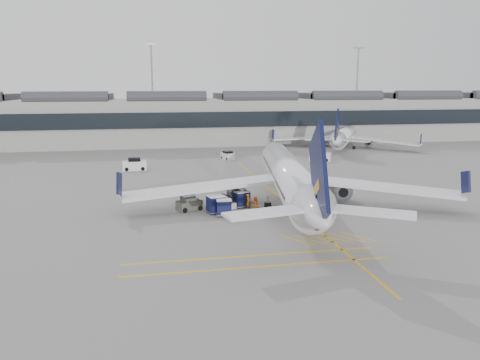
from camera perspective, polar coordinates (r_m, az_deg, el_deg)
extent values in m
plane|color=gray|center=(49.23, -3.22, -5.35)|extent=(220.00, 220.00, 0.00)
cube|color=#9E9E99|center=(119.21, -8.00, 7.10)|extent=(200.00, 20.00, 11.00)
cube|color=black|center=(108.98, -7.72, 7.24)|extent=(200.00, 0.50, 3.60)
cube|color=#38383D|center=(118.92, -8.08, 10.08)|extent=(200.00, 18.00, 1.40)
cylinder|color=slate|center=(132.75, -10.61, 10.47)|extent=(0.44, 0.44, 25.00)
cube|color=slate|center=(133.20, -10.82, 15.94)|extent=(3.00, 0.60, 0.50)
cylinder|color=slate|center=(146.20, 14.03, 10.39)|extent=(0.44, 0.44, 25.00)
cube|color=slate|center=(146.61, 14.28, 15.36)|extent=(3.00, 0.60, 0.50)
cube|color=gold|center=(60.69, 4.88, -2.15)|extent=(0.25, 60.00, 0.01)
cylinder|color=white|center=(56.86, 5.97, 0.48)|extent=(9.57, 33.26, 4.14)
cone|color=white|center=(75.21, 4.17, 3.18)|extent=(4.81, 5.03, 4.14)
cone|color=white|center=(38.33, 9.62, -4.29)|extent=(4.96, 5.90, 4.14)
cube|color=white|center=(55.06, -4.69, -0.90)|extent=(19.10, 6.67, 0.39)
cube|color=white|center=(57.77, 16.51, -0.76)|extent=(18.43, 12.18, 0.39)
cylinder|color=slate|center=(57.30, -0.48, -1.17)|extent=(2.94, 4.29, 2.31)
cylinder|color=slate|center=(58.90, 12.04, -1.08)|extent=(2.94, 4.29, 2.31)
cube|color=#0B0F33|center=(38.26, 9.59, 0.43)|extent=(1.72, 8.32, 9.22)
cylinder|color=black|center=(69.80, 4.61, -0.07)|extent=(0.42, 0.75, 0.70)
cylinder|color=black|center=(54.56, 3.40, -3.20)|extent=(0.91, 1.00, 0.88)
cylinder|color=black|center=(55.29, 9.10, -3.13)|extent=(0.91, 1.00, 0.88)
cylinder|color=white|center=(112.43, 12.71, 5.37)|extent=(16.86, 26.03, 3.50)
cone|color=white|center=(128.12, 13.47, 6.04)|extent=(4.89, 4.97, 3.50)
cone|color=white|center=(96.37, 11.68, 4.68)|extent=(5.26, 5.62, 3.50)
cube|color=white|center=(112.40, 8.11, 5.10)|extent=(16.19, 6.47, 0.33)
cube|color=white|center=(110.57, 17.19, 4.61)|extent=(13.16, 13.96, 0.33)
cylinder|color=slate|center=(113.73, 9.98, 4.78)|extent=(3.36, 3.88, 1.96)
cylinder|color=slate|center=(112.62, 15.44, 4.48)|extent=(3.36, 3.88, 1.96)
cube|color=#0B0F33|center=(96.66, 11.78, 6.25)|extent=(3.75, 6.30, 7.80)
cylinder|color=black|center=(123.31, 13.19, 4.62)|extent=(0.52, 0.65, 0.60)
cylinder|color=black|center=(110.68, 11.32, 4.00)|extent=(0.94, 0.97, 0.75)
cylinder|color=black|center=(110.19, 13.72, 3.86)|extent=(0.94, 0.97, 0.75)
cube|color=silver|center=(55.28, -1.46, -3.11)|extent=(3.87, 2.65, 0.66)
cube|color=black|center=(55.57, -0.63, -2.22)|extent=(3.37, 2.15, 1.40)
cube|color=silver|center=(54.60, -2.40, -2.58)|extent=(1.25, 1.46, 0.85)
cylinder|color=black|center=(54.10, -2.29, -3.57)|extent=(0.45, 0.31, 0.42)
cylinder|color=black|center=(55.21, -2.99, -3.27)|extent=(0.45, 0.31, 0.42)
cylinder|color=black|center=(55.44, 0.07, -3.19)|extent=(0.45, 0.31, 0.42)
cylinder|color=black|center=(56.52, -0.66, -2.91)|extent=(0.45, 0.31, 0.42)
cube|color=gray|center=(52.13, -1.95, -4.17)|extent=(1.89, 1.62, 0.12)
cube|color=#121645|center=(51.92, -1.96, -3.30)|extent=(1.73, 1.55, 1.49)
cube|color=silver|center=(51.73, -1.96, -2.46)|extent=(1.79, 1.61, 0.10)
cylinder|color=black|center=(51.58, -2.72, -4.43)|extent=(0.24, 0.13, 0.23)
cylinder|color=black|center=(52.67, -2.77, -4.10)|extent=(0.24, 0.13, 0.23)
cylinder|color=black|center=(51.65, -1.12, -4.40)|extent=(0.24, 0.13, 0.23)
cylinder|color=black|center=(52.74, -1.20, -4.07)|extent=(0.24, 0.13, 0.23)
cube|color=gray|center=(55.78, 0.15, -3.11)|extent=(2.26, 2.06, 0.13)
cube|color=#121645|center=(55.57, 0.15, -2.24)|extent=(2.09, 1.95, 1.59)
cube|color=silver|center=(55.38, 0.15, -1.40)|extent=(2.15, 2.02, 0.11)
cylinder|color=black|center=(54.93, -0.22, -3.43)|extent=(0.26, 0.18, 0.24)
cylinder|color=black|center=(55.94, -0.84, -3.15)|extent=(0.26, 0.18, 0.24)
cylinder|color=black|center=(55.68, 1.15, -3.22)|extent=(0.26, 0.18, 0.24)
cylinder|color=black|center=(56.68, 0.52, -2.96)|extent=(0.26, 0.18, 0.24)
cube|color=gray|center=(55.42, -6.34, -3.31)|extent=(1.92, 1.74, 0.11)
cube|color=#121645|center=(55.23, -6.36, -2.55)|extent=(1.78, 1.65, 1.37)
cube|color=silver|center=(55.07, -6.38, -1.83)|extent=(1.83, 1.71, 0.09)
cylinder|color=black|center=(54.74, -6.78, -3.58)|extent=(0.23, 0.15, 0.21)
cylinder|color=black|center=(55.67, -7.17, -3.33)|extent=(0.23, 0.15, 0.21)
cylinder|color=black|center=(55.21, -5.50, -3.42)|extent=(0.23, 0.15, 0.21)
cylinder|color=black|center=(56.14, -5.91, -3.18)|extent=(0.23, 0.15, 0.21)
cube|color=gray|center=(53.27, -2.97, -3.82)|extent=(2.28, 2.04, 0.14)
cube|color=#121645|center=(53.04, -2.98, -2.87)|extent=(2.10, 1.94, 1.65)
cube|color=silver|center=(52.83, -2.99, -1.96)|extent=(2.17, 2.01, 0.11)
cylinder|color=black|center=(52.44, -3.50, -4.16)|extent=(0.27, 0.17, 0.25)
cylinder|color=black|center=(53.56, -4.02, -3.84)|extent=(0.27, 0.17, 0.25)
cylinder|color=black|center=(53.04, -1.91, -3.97)|extent=(0.27, 0.17, 0.25)
cylinder|color=black|center=(54.15, -2.45, -3.65)|extent=(0.27, 0.17, 0.25)
imported|color=orange|center=(54.76, 1.03, -2.64)|extent=(0.72, 0.78, 1.78)
imported|color=orange|center=(52.86, 1.83, -3.06)|extent=(1.21, 1.17, 1.96)
cube|color=#535448|center=(54.54, -6.21, -3.08)|extent=(3.17, 2.58, 1.10)
cube|color=#535448|center=(54.38, -6.22, -2.41)|extent=(1.72, 1.72, 0.55)
cylinder|color=black|center=(53.57, -6.78, -3.68)|extent=(0.67, 0.49, 0.61)
cylinder|color=black|center=(54.80, -7.46, -3.36)|extent=(0.67, 0.49, 0.61)
cylinder|color=black|center=(54.46, -4.93, -3.40)|extent=(0.67, 0.49, 0.61)
cylinder|color=black|center=(55.67, -5.64, -3.08)|extent=(0.67, 0.49, 0.61)
cone|color=#F24C0A|center=(71.56, 4.48, 0.15)|extent=(0.38, 0.38, 0.53)
cone|color=#F24C0A|center=(60.47, 6.27, -1.99)|extent=(0.36, 0.36, 0.49)
cube|color=silver|center=(82.19, -12.73, 1.73)|extent=(4.10, 2.17, 1.56)
cube|color=black|center=(82.04, -12.76, 2.38)|extent=(2.08, 1.98, 0.67)
cylinder|color=black|center=(81.39, -13.65, 1.27)|extent=(0.68, 0.27, 0.67)
cylinder|color=black|center=(83.15, -13.65, 1.48)|extent=(0.68, 0.27, 0.67)
cylinder|color=black|center=(81.40, -11.77, 1.36)|extent=(0.68, 0.27, 0.67)
cylinder|color=black|center=(83.16, -11.80, 1.57)|extent=(0.68, 0.27, 0.67)
cube|color=silver|center=(92.14, -1.51, 2.92)|extent=(2.52, 3.53, 1.24)
cube|color=black|center=(92.03, -1.51, 3.39)|extent=(1.93, 1.99, 0.53)
cylinder|color=black|center=(91.60, -0.80, 2.65)|extent=(0.35, 0.57, 0.53)
cylinder|color=black|center=(90.94, -1.59, 2.58)|extent=(0.35, 0.57, 0.53)
cylinder|color=black|center=(93.45, -1.43, 2.82)|extent=(0.35, 0.57, 0.53)
cylinder|color=black|center=(92.80, -2.20, 2.76)|extent=(0.35, 0.57, 0.53)
cube|color=silver|center=(91.42, 9.74, 2.79)|extent=(4.46, 3.59, 1.55)
cube|color=black|center=(91.28, 9.76, 3.38)|extent=(2.63, 2.59, 0.67)
cylinder|color=black|center=(90.76, 8.83, 2.48)|extent=(0.70, 0.52, 0.67)
cylinder|color=black|center=(92.51, 8.97, 2.64)|extent=(0.70, 0.52, 0.67)
cylinder|color=black|center=(90.48, 10.50, 2.40)|extent=(0.70, 0.52, 0.67)
cylinder|color=black|center=(92.22, 10.61, 2.56)|extent=(0.70, 0.52, 0.67)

